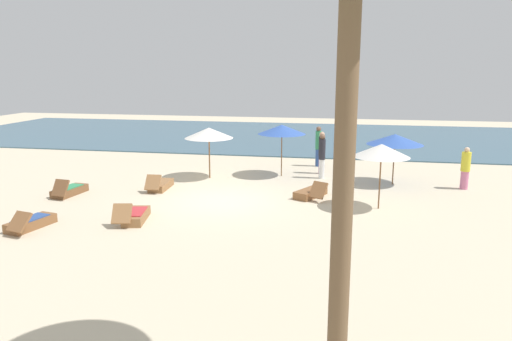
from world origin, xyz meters
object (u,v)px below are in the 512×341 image
at_px(umbrella_1, 395,139).
at_px(umbrella_2, 209,133).
at_px(person_0, 465,168).
at_px(umbrella_0, 282,129).
at_px(lounger_4, 69,191).
at_px(person_1, 322,155).
at_px(person_3, 322,152).
at_px(person_2, 318,146).
at_px(lounger_0, 160,185).
at_px(umbrella_3, 381,151).
at_px(lounger_2, 30,223).
at_px(lounger_1, 311,193).
at_px(lounger_3, 135,216).

bearing_deg(umbrella_1, umbrella_2, -177.62).
bearing_deg(umbrella_1, person_0, -6.45).
relative_size(umbrella_0, lounger_4, 1.35).
bearing_deg(person_1, person_3, 94.16).
bearing_deg(person_3, umbrella_2, -158.89).
bearing_deg(person_2, umbrella_2, -142.18).
relative_size(lounger_0, person_2, 0.87).
bearing_deg(umbrella_3, umbrella_0, 131.95).
xyz_separation_m(umbrella_0, umbrella_3, (3.97, -4.42, -0.07)).
bearing_deg(umbrella_3, lounger_2, -158.38).
xyz_separation_m(umbrella_1, lounger_0, (-9.15, -2.61, -1.71)).
relative_size(umbrella_3, lounger_4, 1.31).
xyz_separation_m(umbrella_1, person_2, (-3.28, 3.16, -0.86)).
relative_size(umbrella_1, lounger_1, 1.30).
bearing_deg(umbrella_2, lounger_2, -114.38).
bearing_deg(lounger_1, lounger_2, -147.22).
height_order(lounger_4, person_0, person_0).
bearing_deg(lounger_3, person_0, 29.54).
bearing_deg(umbrella_0, umbrella_3, -48.05).
bearing_deg(lounger_4, umbrella_0, 32.75).
distance_m(umbrella_1, person_3, 3.50).
height_order(lounger_2, person_2, person_2).
relative_size(person_1, person_2, 1.00).
xyz_separation_m(person_0, person_2, (-6.00, 3.47, 0.18)).
relative_size(lounger_3, person_1, 0.90).
distance_m(person_2, person_3, 1.67).
height_order(umbrella_1, umbrella_3, umbrella_3).
distance_m(lounger_1, person_2, 5.91).
xyz_separation_m(umbrella_3, lounger_0, (-8.38, 1.12, -1.85)).
relative_size(umbrella_1, umbrella_3, 1.02).
bearing_deg(person_2, lounger_0, -135.46).
relative_size(lounger_3, person_3, 0.92).
xyz_separation_m(umbrella_2, lounger_3, (-0.62, -6.28, -1.81)).
xyz_separation_m(lounger_2, person_0, (13.91, 7.55, 0.67)).
relative_size(lounger_1, person_0, 1.04).
bearing_deg(umbrella_2, lounger_3, -95.61).
distance_m(umbrella_1, person_2, 4.64).
distance_m(umbrella_0, person_1, 2.09).
height_order(umbrella_3, person_0, umbrella_3).
bearing_deg(umbrella_1, person_1, 169.75).
bearing_deg(person_3, lounger_2, -131.04).
bearing_deg(lounger_3, umbrella_2, 84.39).
bearing_deg(lounger_4, lounger_0, 26.13).
xyz_separation_m(person_2, person_3, (0.25, -1.65, -0.02)).
xyz_separation_m(lounger_1, lounger_3, (-5.23, -3.91, 0.01)).
relative_size(umbrella_3, person_3, 1.17).
distance_m(umbrella_2, umbrella_3, 7.78).
distance_m(umbrella_2, lounger_3, 6.56).
relative_size(umbrella_1, lounger_3, 1.29).
distance_m(lounger_1, lounger_3, 6.53).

